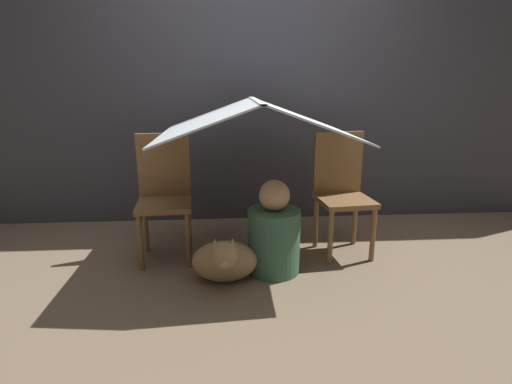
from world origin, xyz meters
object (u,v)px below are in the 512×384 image
Objects in this scene: chair_right at (342,189)px; person_front at (274,235)px; chair_left at (164,192)px; dog at (225,260)px.

chair_right is 0.66m from person_front.
chair_left is 2.14× the size of dog.
dog is at bearing -52.38° from chair_left.
chair_left is 0.71m from dog.
person_front is at bearing 23.91° from dog.
person_front is (-0.53, -0.32, -0.22)m from chair_right.
person_front is (0.75, -0.32, -0.22)m from chair_left.
chair_left is at bearing 156.96° from person_front.
chair_right is at bearing 30.84° from person_front.
chair_left is at bearing 132.29° from dog.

